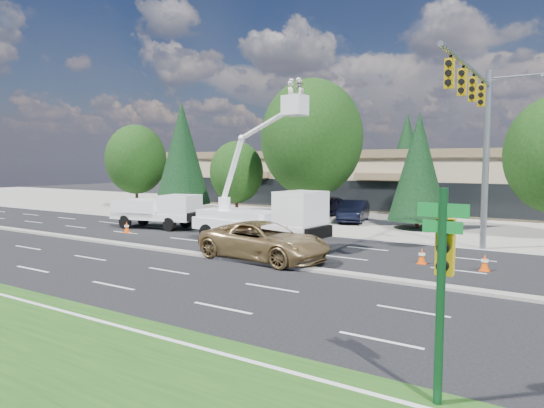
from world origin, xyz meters
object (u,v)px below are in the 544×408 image
Objects in this scene: bucket_truck at (268,210)px; street_sign_pole at (442,273)px; minivan at (264,241)px; utility_pickup at (162,214)px; signal_mast at (480,127)px.

street_sign_pole is at bearing -40.06° from bucket_truck.
utility_pickup is at bearing 71.13° from minivan.
utility_pickup is at bearing -176.57° from signal_mast.
street_sign_pole reaches higher than utility_pickup.
signal_mast is at bearing 22.97° from bucket_truck.
signal_mast is at bearing -7.67° from utility_pickup.
bucket_truck reaches higher than minivan.
signal_mast is 11.13m from bucket_truck.
street_sign_pole is 25.84m from utility_pickup.
signal_mast is 1.63× the size of minivan.
utility_pickup is 12.60m from minivan.
bucket_truck is at bearing -21.49° from utility_pickup.
signal_mast reaches higher than minivan.
bucket_truck is at bearing 133.48° from street_sign_pole.
utility_pickup reaches higher than minivan.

